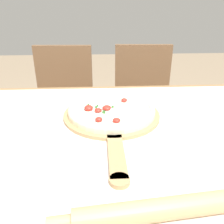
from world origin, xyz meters
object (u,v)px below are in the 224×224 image
at_px(chair_left, 64,104).
at_px(rolling_pin, 174,208).
at_px(pizza, 111,110).
at_px(chair_right, 142,102).
at_px(pizza_peel, 112,117).

bearing_deg(chair_left, rolling_pin, -69.46).
distance_m(pizza, chair_right, 0.80).
relative_size(pizza, chair_right, 0.35).
relative_size(pizza, chair_left, 0.35).
height_order(pizza_peel, rolling_pin, rolling_pin).
bearing_deg(rolling_pin, chair_left, 108.13).
bearing_deg(chair_right, rolling_pin, -94.43).
bearing_deg(rolling_pin, pizza, 102.12).
xyz_separation_m(pizza_peel, chair_left, (-0.29, 0.74, -0.26)).
height_order(pizza, chair_left, chair_left).
bearing_deg(pizza_peel, chair_right, 71.10).
distance_m(pizza, chair_left, 0.82).
distance_m(pizza, rolling_pin, 0.47).
bearing_deg(pizza_peel, pizza, 91.38).
bearing_deg(chair_left, pizza, -65.81).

